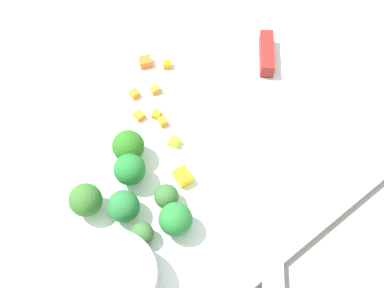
# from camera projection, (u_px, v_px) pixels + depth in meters

# --- Properties ---
(ground_plane) EXTENTS (4.00, 4.00, 0.00)m
(ground_plane) POSITION_uv_depth(u_px,v_px,m) (192.00, 152.00, 0.67)
(ground_plane) COLOR gray
(cutting_board) EXTENTS (0.50, 0.36, 0.01)m
(cutting_board) POSITION_uv_depth(u_px,v_px,m) (192.00, 150.00, 0.67)
(cutting_board) COLOR white
(cutting_board) RESTS_ON ground_plane
(prep_bowl) EXTENTS (0.10, 0.10, 0.04)m
(prep_bowl) POSITION_uv_depth(u_px,v_px,m) (113.00, 279.00, 0.56)
(prep_bowl) COLOR #B0BDBD
(prep_bowl) RESTS_ON cutting_board
(chef_knife) EXTENTS (0.25, 0.29, 0.02)m
(chef_knife) POSITION_uv_depth(u_px,v_px,m) (268.00, 102.00, 0.69)
(chef_knife) COLOR silver
(chef_knife) RESTS_ON cutting_board
(carrot_dice_0) EXTENTS (0.01, 0.01, 0.01)m
(carrot_dice_0) POSITION_uv_depth(u_px,v_px,m) (163.00, 122.00, 0.67)
(carrot_dice_0) COLOR orange
(carrot_dice_0) RESTS_ON cutting_board
(carrot_dice_1) EXTENTS (0.01, 0.01, 0.01)m
(carrot_dice_1) POSITION_uv_depth(u_px,v_px,m) (155.00, 89.00, 0.70)
(carrot_dice_1) COLOR orange
(carrot_dice_1) RESTS_ON cutting_board
(carrot_dice_2) EXTENTS (0.01, 0.01, 0.01)m
(carrot_dice_2) POSITION_uv_depth(u_px,v_px,m) (134.00, 94.00, 0.69)
(carrot_dice_2) COLOR orange
(carrot_dice_2) RESTS_ON cutting_board
(carrot_dice_3) EXTENTS (0.02, 0.02, 0.01)m
(carrot_dice_3) POSITION_uv_depth(u_px,v_px,m) (145.00, 62.00, 0.72)
(carrot_dice_3) COLOR orange
(carrot_dice_3) RESTS_ON cutting_board
(carrot_dice_4) EXTENTS (0.02, 0.02, 0.01)m
(carrot_dice_4) POSITION_uv_depth(u_px,v_px,m) (157.00, 114.00, 0.68)
(carrot_dice_4) COLOR orange
(carrot_dice_4) RESTS_ON cutting_board
(carrot_dice_5) EXTENTS (0.01, 0.01, 0.01)m
(carrot_dice_5) POSITION_uv_depth(u_px,v_px,m) (167.00, 65.00, 0.72)
(carrot_dice_5) COLOR orange
(carrot_dice_5) RESTS_ON cutting_board
(carrot_dice_6) EXTENTS (0.01, 0.01, 0.01)m
(carrot_dice_6) POSITION_uv_depth(u_px,v_px,m) (139.00, 116.00, 0.68)
(carrot_dice_6) COLOR orange
(carrot_dice_6) RESTS_ON cutting_board
(pepper_dice_0) EXTENTS (0.02, 0.02, 0.01)m
(pepper_dice_0) POSITION_uv_depth(u_px,v_px,m) (183.00, 177.00, 0.63)
(pepper_dice_0) COLOR yellow
(pepper_dice_0) RESTS_ON cutting_board
(pepper_dice_1) EXTENTS (0.02, 0.02, 0.01)m
(pepper_dice_1) POSITION_uv_depth(u_px,v_px,m) (174.00, 142.00, 0.66)
(pepper_dice_1) COLOR yellow
(pepper_dice_1) RESTS_ON cutting_board
(broccoli_floret_0) EXTENTS (0.04, 0.04, 0.04)m
(broccoli_floret_0) POSITION_uv_depth(u_px,v_px,m) (124.00, 206.00, 0.60)
(broccoli_floret_0) COLOR #95BD5B
(broccoli_floret_0) RESTS_ON cutting_board
(broccoli_floret_1) EXTENTS (0.04, 0.04, 0.05)m
(broccoli_floret_1) POSITION_uv_depth(u_px,v_px,m) (130.00, 170.00, 0.62)
(broccoli_floret_1) COLOR #81B359
(broccoli_floret_1) RESTS_ON cutting_board
(broccoli_floret_2) EXTENTS (0.03, 0.03, 0.03)m
(broccoli_floret_2) POSITION_uv_depth(u_px,v_px,m) (166.00, 197.00, 0.61)
(broccoli_floret_2) COLOR #91BB5E
(broccoli_floret_2) RESTS_ON cutting_board
(broccoli_floret_3) EXTENTS (0.04, 0.04, 0.05)m
(broccoli_floret_3) POSITION_uv_depth(u_px,v_px,m) (128.00, 147.00, 0.63)
(broccoli_floret_3) COLOR #8AB668
(broccoli_floret_3) RESTS_ON cutting_board
(broccoli_floret_4) EXTENTS (0.04, 0.04, 0.04)m
(broccoli_floret_4) POSITION_uv_depth(u_px,v_px,m) (176.00, 219.00, 0.59)
(broccoli_floret_4) COLOR #88BB6A
(broccoli_floret_4) RESTS_ON cutting_board
(broccoli_floret_5) EXTENTS (0.03, 0.03, 0.03)m
(broccoli_floret_5) POSITION_uv_depth(u_px,v_px,m) (142.00, 234.00, 0.59)
(broccoli_floret_5) COLOR #88AD59
(broccoli_floret_5) RESTS_ON cutting_board
(broccoli_floret_6) EXTENTS (0.04, 0.04, 0.04)m
(broccoli_floret_6) POSITION_uv_depth(u_px,v_px,m) (86.00, 200.00, 0.60)
(broccoli_floret_6) COLOR #98B35D
(broccoli_floret_6) RESTS_ON cutting_board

